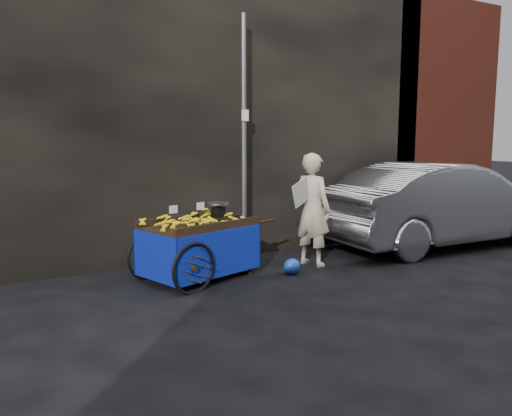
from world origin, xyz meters
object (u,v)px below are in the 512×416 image
banana_cart (196,231)px  vendor (312,209)px  plastic_bag (292,266)px  parked_car (441,204)px

banana_cart → vendor: 1.96m
vendor → plastic_bag: bearing=101.1°
plastic_bag → parked_car: size_ratio=0.06×
vendor → plastic_bag: 1.04m
banana_cart → plastic_bag: size_ratio=8.55×
vendor → banana_cart: bearing=67.2°
banana_cart → plastic_bag: 1.54m
banana_cart → vendor: vendor is taller
plastic_bag → parked_car: 3.69m
parked_car → vendor: bearing=92.6°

